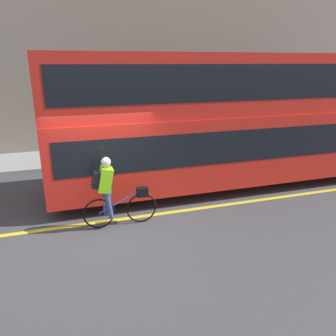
{
  "coord_description": "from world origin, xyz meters",
  "views": [
    {
      "loc": [
        -0.71,
        -7.05,
        3.6
      ],
      "look_at": [
        1.71,
        0.6,
        1.0
      ],
      "focal_mm": 35.0,
      "sensor_mm": 36.0,
      "label": 1
    }
  ],
  "objects": [
    {
      "name": "ground_plane",
      "position": [
        0.0,
        0.0,
        0.0
      ],
      "size": [
        80.0,
        80.0,
        0.0
      ],
      "primitive_type": "plane",
      "color": "#424244"
    },
    {
      "name": "bus",
      "position": [
        4.3,
        1.59,
        2.13
      ],
      "size": [
        11.21,
        2.6,
        3.83
      ],
      "color": "black",
      "rests_on": "ground_plane"
    },
    {
      "name": "cyclist_on_bike",
      "position": [
        0.13,
        -0.21,
        0.89
      ],
      "size": [
        1.7,
        0.32,
        1.66
      ],
      "color": "black",
      "rests_on": "ground_plane"
    },
    {
      "name": "building_facade",
      "position": [
        0.0,
        6.95,
        4.32
      ],
      "size": [
        60.0,
        0.3,
        8.64
      ],
      "color": "gray",
      "rests_on": "ground_plane"
    },
    {
      "name": "sidewalk_curb",
      "position": [
        0.0,
        5.55,
        0.08
      ],
      "size": [
        60.0,
        2.49,
        0.16
      ],
      "color": "gray",
      "rests_on": "ground_plane"
    },
    {
      "name": "road_center_line",
      "position": [
        0.0,
        0.07,
        0.0
      ],
      "size": [
        50.0,
        0.14,
        0.01
      ],
      "primitive_type": "cube",
      "color": "yellow",
      "rests_on": "ground_plane"
    }
  ]
}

